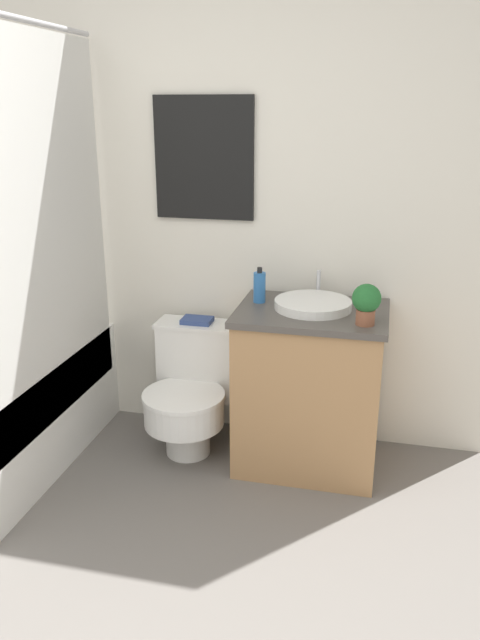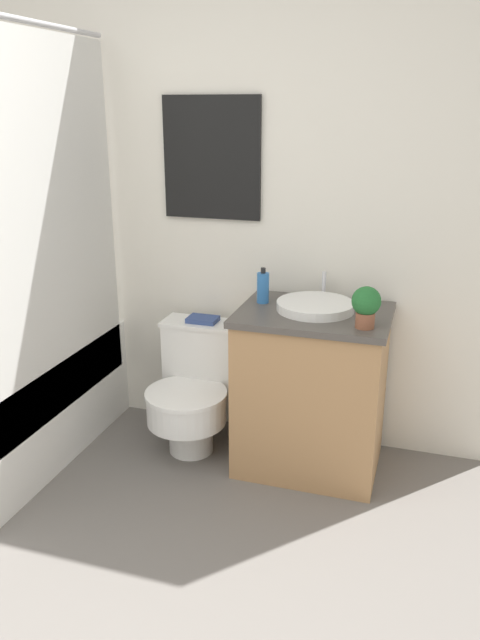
{
  "view_description": "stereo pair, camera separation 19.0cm",
  "coord_description": "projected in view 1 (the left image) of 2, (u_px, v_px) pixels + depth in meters",
  "views": [
    {
      "loc": [
        0.97,
        -0.88,
        1.65
      ],
      "look_at": [
        0.37,
        1.63,
        0.77
      ],
      "focal_mm": 35.0,
      "sensor_mm": 36.0,
      "label": 1
    },
    {
      "loc": [
        1.15,
        -0.83,
        1.65
      ],
      "look_at": [
        0.37,
        1.63,
        0.77
      ],
      "focal_mm": 35.0,
      "sensor_mm": 36.0,
      "label": 2
    }
  ],
  "objects": [
    {
      "name": "toilet",
      "position": [
        191.0,
        389.0,
        3.11
      ],
      "size": [
        0.41,
        0.54,
        0.63
      ],
      "color": "white",
      "rests_on": "ground_plane"
    },
    {
      "name": "shower_area",
      "position": [
        5.0,
        407.0,
        2.92
      ],
      "size": [
        0.57,
        1.31,
        1.98
      ],
      "color": "white",
      "rests_on": "ground_plane"
    },
    {
      "name": "soap_bottle",
      "position": [
        259.0,
        287.0,
        2.91
      ],
      "size": [
        0.06,
        0.06,
        0.17
      ],
      "color": "#2D6BB2",
      "rests_on": "vanity"
    },
    {
      "name": "potted_plant",
      "position": [
        366.0,
        302.0,
        2.6
      ],
      "size": [
        0.12,
        0.12,
        0.18
      ],
      "color": "brown",
      "rests_on": "vanity"
    },
    {
      "name": "vanity",
      "position": [
        309.0,
        388.0,
        2.95
      ],
      "size": [
        0.68,
        0.52,
        0.78
      ],
      "color": "#AD7F51",
      "rests_on": "ground_plane"
    },
    {
      "name": "sink",
      "position": [
        313.0,
        304.0,
        2.84
      ],
      "size": [
        0.35,
        0.39,
        0.13
      ],
      "color": "white",
      "rests_on": "vanity"
    },
    {
      "name": "book_on_tank",
      "position": [
        197.0,
        320.0,
        3.12
      ],
      "size": [
        0.15,
        0.11,
        0.02
      ],
      "color": "#33477F",
      "rests_on": "toilet"
    },
    {
      "name": "wall_back",
      "position": [
        190.0,
        192.0,
        3.09
      ],
      "size": [
        3.02,
        0.07,
        2.5
      ],
      "color": "silver",
      "rests_on": "ground_plane"
    }
  ]
}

